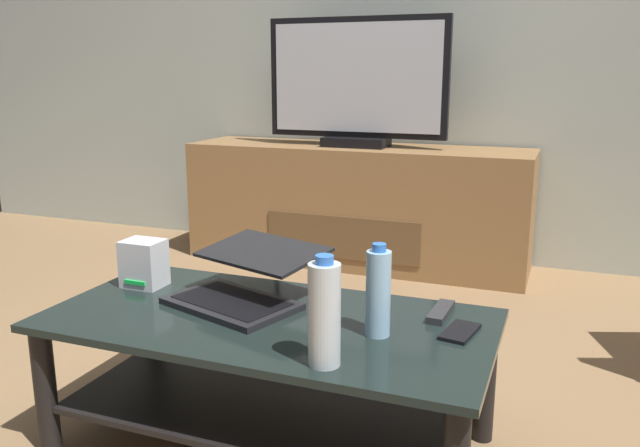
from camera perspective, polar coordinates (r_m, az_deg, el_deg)
The scene contains 11 objects.
ground_plane at distance 2.03m, azimuth -5.77°, elevation -17.87°, with size 7.68×7.68×0.00m, color olive.
back_wall at distance 3.78m, azimuth 9.31°, elevation 18.46°, with size 6.40×0.12×2.80m, color #A8B2A8.
coffee_table at distance 1.85m, azimuth -4.55°, elevation -11.68°, with size 1.22×0.60×0.39m.
media_cabinet at distance 3.60m, azimuth 3.22°, elevation 1.65°, with size 1.87×0.49×0.65m.
television at distance 3.50m, azimuth 3.25°, elevation 12.05°, with size 0.98×0.20×0.67m.
laptop at distance 1.90m, azimuth -6.67°, elevation -5.14°, with size 0.46×0.46×0.15m.
router_box at distance 2.09m, azimuth -15.23°, elevation -3.39°, with size 0.12×0.10×0.15m.
water_bottle_near at distance 1.65m, azimuth 5.14°, elevation -6.06°, with size 0.06×0.06×0.24m.
water_bottle_far at distance 1.47m, azimuth 0.39°, elevation -7.94°, with size 0.08×0.08×0.26m.
cell_phone at distance 1.72m, azimuth 12.20°, elevation -9.29°, with size 0.07×0.14×0.01m, color black.
tv_remote at distance 1.83m, azimuth 10.57°, elevation -7.66°, with size 0.04×0.16×0.02m, color #2D2D30.
Camera 1 is at (0.81, -1.54, 1.05)m, focal length 36.39 mm.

